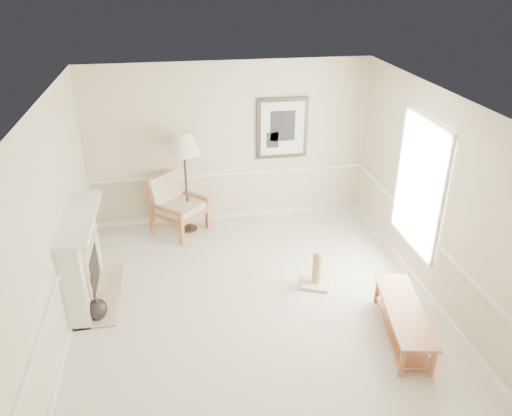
{
  "coord_description": "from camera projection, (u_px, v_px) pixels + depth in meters",
  "views": [
    {
      "loc": [
        -0.94,
        -5.62,
        4.37
      ],
      "look_at": [
        0.13,
        0.7,
        1.18
      ],
      "focal_mm": 35.0,
      "sensor_mm": 36.0,
      "label": 1
    }
  ],
  "objects": [
    {
      "name": "ground",
      "position": [
        255.0,
        305.0,
        7.05
      ],
      "size": [
        5.5,
        5.5,
        0.0
      ],
      "primitive_type": "plane",
      "color": "silver",
      "rests_on": "ground"
    },
    {
      "name": "scratching_post",
      "position": [
        316.0,
        274.0,
        7.42
      ],
      "size": [
        0.54,
        0.54,
        0.58
      ],
      "rotation": [
        0.0,
        0.0,
        -0.41
      ],
      "color": "beige",
      "rests_on": "ground"
    },
    {
      "name": "floor_vase",
      "position": [
        97.0,
        310.0,
        6.72
      ],
      "size": [
        0.28,
        0.28,
        0.82
      ],
      "rotation": [
        0.0,
        0.0,
        -0.02
      ],
      "color": "black",
      "rests_on": "ground"
    },
    {
      "name": "bench",
      "position": [
        403.0,
        317.0,
        6.35
      ],
      "size": [
        0.73,
        1.59,
        0.44
      ],
      "rotation": [
        0.0,
        0.0,
        -0.18
      ],
      "color": "#975630",
      "rests_on": "ground"
    },
    {
      "name": "armchair",
      "position": [
        174.0,
        201.0,
        8.79
      ],
      "size": [
        1.15,
        1.15,
        1.04
      ],
      "rotation": [
        0.0,
        0.0,
        0.81
      ],
      "color": "#975630",
      "rests_on": "ground"
    },
    {
      "name": "room",
      "position": [
        265.0,
        181.0,
        6.31
      ],
      "size": [
        5.04,
        5.54,
        2.92
      ],
      "color": "beige",
      "rests_on": "ground"
    },
    {
      "name": "fireplace",
      "position": [
        82.0,
        259.0,
        6.94
      ],
      "size": [
        0.64,
        1.64,
        1.31
      ],
      "color": "white",
      "rests_on": "ground"
    },
    {
      "name": "floor_lamp",
      "position": [
        184.0,
        146.0,
        8.32
      ],
      "size": [
        0.66,
        0.66,
        1.82
      ],
      "rotation": [
        0.0,
        0.0,
        0.18
      ],
      "color": "black",
      "rests_on": "ground"
    }
  ]
}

